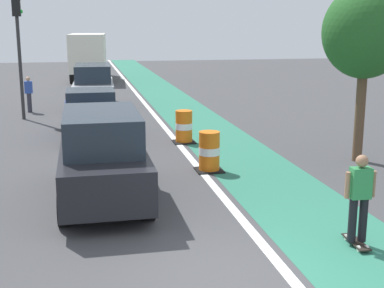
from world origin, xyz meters
name	(u,v)px	position (x,y,z in m)	size (l,w,h in m)	color
ground_plane	(231,277)	(0.00, 0.00, 0.00)	(100.00, 100.00, 0.00)	#424244
bike_lane_strip	(206,128)	(2.40, 12.00, 0.00)	(2.50, 80.00, 0.01)	#2D755B
lane_divider_stripe	(167,130)	(0.90, 12.00, 0.01)	(0.20, 80.00, 0.01)	silver
skateboarder_on_lane	(359,197)	(2.55, 0.73, 0.91)	(0.57, 0.81, 1.69)	black
parked_suv_nearest	(102,156)	(-1.80, 4.24, 1.04)	(1.93, 4.61, 2.04)	black
parked_sedan_second	(91,114)	(-1.90, 11.34, 0.83)	(1.93, 4.10, 1.70)	navy
parked_suv_third	(93,86)	(-1.61, 18.14, 1.04)	(2.06, 4.67, 2.04)	#9EA0A5
traffic_barrel_front	(209,152)	(1.12, 6.14, 0.53)	(0.73, 0.73, 1.09)	orange
traffic_barrel_mid	(184,127)	(1.12, 9.77, 0.53)	(0.73, 0.73, 1.09)	orange
delivery_truck_down_block	(89,54)	(-1.54, 31.09, 1.85)	(2.81, 7.74, 3.23)	silver
traffic_light_corner	(18,34)	(-4.59, 15.56, 3.50)	(0.41, 0.32, 5.10)	#2D2D2D
pedestrian_crossing	(29,93)	(-4.50, 17.38, 0.86)	(0.34, 0.20, 1.61)	#33333D
street_tree_sidewalk	(366,33)	(5.62, 6.34, 3.67)	(2.40, 2.40, 5.00)	brown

